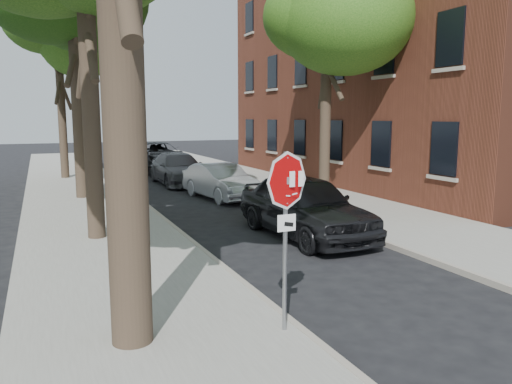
{
  "coord_description": "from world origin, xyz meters",
  "views": [
    {
      "loc": [
        -3.83,
        -6.17,
        3.2
      ],
      "look_at": [
        -0.81,
        0.8,
        2.05
      ],
      "focal_mm": 35.0,
      "sensor_mm": 36.0,
      "label": 1
    }
  ],
  "objects_px": {
    "tree_far": "(57,35)",
    "car_c": "(178,169)",
    "car_d": "(157,157)",
    "apartment_building": "(424,26)",
    "car_a": "(305,206)",
    "car_b": "(220,181)",
    "stop_sign": "(286,207)",
    "tree_right": "(326,5)"
  },
  "relations": [
    {
      "from": "apartment_building",
      "to": "car_d",
      "type": "xyz_separation_m",
      "value": [
        -11.53,
        9.01,
        -6.8
      ]
    },
    {
      "from": "tree_far",
      "to": "car_c",
      "type": "height_order",
      "value": "tree_far"
    },
    {
      "from": "tree_far",
      "to": "car_a",
      "type": "bearing_deg",
      "value": -71.35
    },
    {
      "from": "apartment_building",
      "to": "car_d",
      "type": "distance_m",
      "value": 16.13
    },
    {
      "from": "car_d",
      "to": "tree_far",
      "type": "bearing_deg",
      "value": -165.96
    },
    {
      "from": "tree_far",
      "to": "car_d",
      "type": "xyz_separation_m",
      "value": [
        5.19,
        1.9,
        -6.36
      ]
    },
    {
      "from": "tree_far",
      "to": "car_a",
      "type": "relative_size",
      "value": 1.89
    },
    {
      "from": "tree_far",
      "to": "car_c",
      "type": "xyz_separation_m",
      "value": [
        4.93,
        -4.02,
        -6.48
      ]
    },
    {
      "from": "tree_far",
      "to": "tree_right",
      "type": "relative_size",
      "value": 1.0
    },
    {
      "from": "tree_far",
      "to": "car_d",
      "type": "distance_m",
      "value": 8.42
    },
    {
      "from": "car_a",
      "to": "car_b",
      "type": "bearing_deg",
      "value": 87.89
    },
    {
      "from": "stop_sign",
      "to": "car_d",
      "type": "xyz_separation_m",
      "value": [
        3.17,
        23.03,
        -1.09
      ]
    },
    {
      "from": "stop_sign",
      "to": "car_c",
      "type": "distance_m",
      "value": 17.4
    },
    {
      "from": "car_d",
      "to": "apartment_building",
      "type": "bearing_deg",
      "value": -44.01
    },
    {
      "from": "stop_sign",
      "to": "tree_far",
      "type": "height_order",
      "value": "tree_far"
    },
    {
      "from": "tree_far",
      "to": "car_c",
      "type": "distance_m",
      "value": 9.08
    },
    {
      "from": "apartment_building",
      "to": "car_a",
      "type": "relative_size",
      "value": 4.09
    },
    {
      "from": "stop_sign",
      "to": "car_d",
      "type": "distance_m",
      "value": 23.27
    },
    {
      "from": "car_a",
      "to": "car_c",
      "type": "height_order",
      "value": "car_a"
    },
    {
      "from": "apartment_building",
      "to": "car_a",
      "type": "height_order",
      "value": "apartment_building"
    },
    {
      "from": "stop_sign",
      "to": "car_c",
      "type": "xyz_separation_m",
      "value": [
        2.91,
        17.11,
        -1.21
      ]
    },
    {
      "from": "tree_right",
      "to": "apartment_building",
      "type": "bearing_deg",
      "value": 25.87
    },
    {
      "from": "tree_far",
      "to": "car_b",
      "type": "relative_size",
      "value": 2.22
    },
    {
      "from": "car_c",
      "to": "car_d",
      "type": "height_order",
      "value": "car_d"
    },
    {
      "from": "car_b",
      "to": "car_d",
      "type": "distance_m",
      "value": 10.85
    },
    {
      "from": "car_a",
      "to": "car_d",
      "type": "relative_size",
      "value": 0.8
    },
    {
      "from": "car_c",
      "to": "car_d",
      "type": "distance_m",
      "value": 5.92
    },
    {
      "from": "stop_sign",
      "to": "apartment_building",
      "type": "bearing_deg",
      "value": 43.65
    },
    {
      "from": "stop_sign",
      "to": "car_a",
      "type": "bearing_deg",
      "value": 58.44
    },
    {
      "from": "car_b",
      "to": "apartment_building",
      "type": "bearing_deg",
      "value": 1.17
    },
    {
      "from": "tree_right",
      "to": "car_b",
      "type": "height_order",
      "value": "tree_right"
    },
    {
      "from": "tree_right",
      "to": "car_c",
      "type": "xyz_separation_m",
      "value": [
        -3.77,
        6.98,
        -6.48
      ]
    },
    {
      "from": "apartment_building",
      "to": "stop_sign",
      "type": "distance_m",
      "value": 21.1
    },
    {
      "from": "stop_sign",
      "to": "tree_right",
      "type": "bearing_deg",
      "value": 56.62
    },
    {
      "from": "car_d",
      "to": "car_c",
      "type": "bearing_deg",
      "value": -98.51
    },
    {
      "from": "stop_sign",
      "to": "tree_right",
      "type": "xyz_separation_m",
      "value": [
        6.68,
        10.14,
        5.26
      ]
    },
    {
      "from": "car_b",
      "to": "car_c",
      "type": "bearing_deg",
      "value": 86.53
    },
    {
      "from": "apartment_building",
      "to": "tree_right",
      "type": "relative_size",
      "value": 2.17
    },
    {
      "from": "apartment_building",
      "to": "car_b",
      "type": "distance_m",
      "value": 13.48
    },
    {
      "from": "tree_right",
      "to": "car_d",
      "type": "xyz_separation_m",
      "value": [
        -3.51,
        12.9,
        -6.36
      ]
    },
    {
      "from": "apartment_building",
      "to": "car_c",
      "type": "xyz_separation_m",
      "value": [
        -11.79,
        3.09,
        -6.92
      ]
    },
    {
      "from": "car_a",
      "to": "car_d",
      "type": "bearing_deg",
      "value": 88.32
    }
  ]
}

